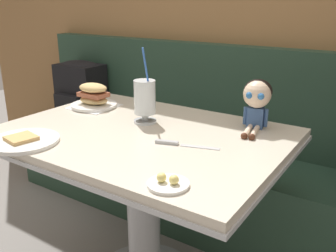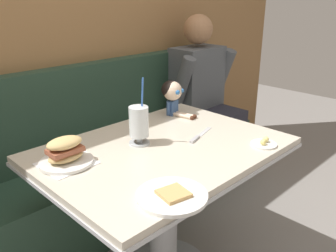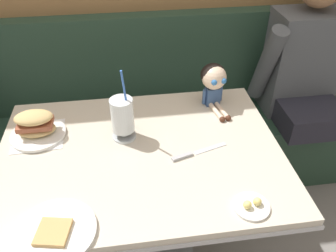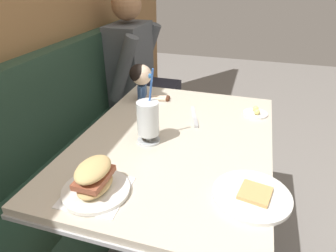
% 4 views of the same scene
% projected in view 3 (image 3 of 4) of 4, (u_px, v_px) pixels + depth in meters
% --- Properties ---
extents(booth_bench, '(2.60, 0.48, 1.00)m').
position_uv_depth(booth_bench, '(136.00, 134.00, 2.06)').
color(booth_bench, '#233D2D').
rests_on(booth_bench, ground).
extents(diner_table, '(1.11, 0.81, 0.74)m').
position_uv_depth(diner_table, '(142.00, 186.00, 1.43)').
color(diner_table, beige).
rests_on(diner_table, ground).
extents(toast_plate, '(0.25, 0.25, 0.03)m').
position_uv_depth(toast_plate, '(55.00, 232.00, 1.01)').
color(toast_plate, white).
rests_on(toast_plate, diner_table).
extents(milkshake_glass, '(0.10, 0.10, 0.32)m').
position_uv_depth(milkshake_glass, '(122.00, 117.00, 1.32)').
color(milkshake_glass, silver).
rests_on(milkshake_glass, diner_table).
extents(sandwich_plate, '(0.22, 0.22, 0.12)m').
position_uv_depth(sandwich_plate, '(36.00, 127.00, 1.36)').
color(sandwich_plate, white).
rests_on(sandwich_plate, diner_table).
extents(butter_saucer, '(0.12, 0.12, 0.04)m').
position_uv_depth(butter_saucer, '(251.00, 206.00, 1.09)').
color(butter_saucer, white).
rests_on(butter_saucer, diner_table).
extents(butter_knife, '(0.23, 0.09, 0.01)m').
position_uv_depth(butter_knife, '(190.00, 154.00, 1.29)').
color(butter_knife, silver).
rests_on(butter_knife, diner_table).
extents(seated_doll, '(0.13, 0.23, 0.20)m').
position_uv_depth(seated_doll, '(214.00, 79.00, 1.50)').
color(seated_doll, '#385689').
rests_on(seated_doll, diner_table).
extents(diner_patron, '(0.55, 0.48, 0.81)m').
position_uv_depth(diner_patron, '(305.00, 65.00, 1.87)').
color(diner_patron, '#4C5156').
rests_on(diner_patron, booth_bench).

